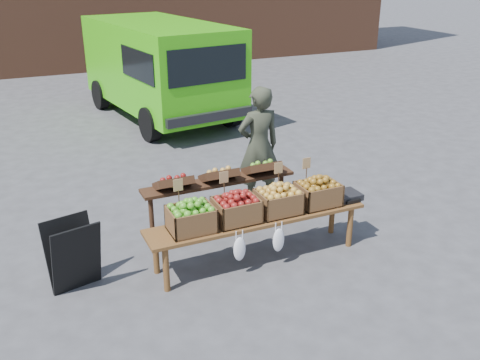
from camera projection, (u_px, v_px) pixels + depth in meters
name	position (u px, v px, depth m)	size (l,w,h in m)	color
ground	(239.00, 284.00, 6.01)	(80.00, 80.00, 0.00)	#47474A
delivery_van	(160.00, 71.00, 11.95)	(2.17, 4.74, 2.12)	#3BC30F
vendor	(259.00, 146.00, 7.72)	(0.64, 0.42, 1.76)	#333727
chalkboard_sign	(73.00, 255.00, 5.80)	(0.54, 0.30, 0.82)	black
back_table	(219.00, 200.00, 6.85)	(2.10, 0.44, 1.04)	#341E11
display_bench	(257.00, 238.00, 6.41)	(2.70, 0.56, 0.57)	brown
crate_golden_apples	(191.00, 219.00, 5.93)	(0.50, 0.40, 0.28)	#4B9D2F
crate_russet_pears	(236.00, 210.00, 6.14)	(0.50, 0.40, 0.28)	maroon
crate_red_apples	(278.00, 202.00, 6.35)	(0.50, 0.40, 0.28)	gold
crate_green_apples	(318.00, 194.00, 6.56)	(0.50, 0.40, 0.28)	#AA731D
weighing_scale	(346.00, 196.00, 6.77)	(0.34, 0.30, 0.08)	black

